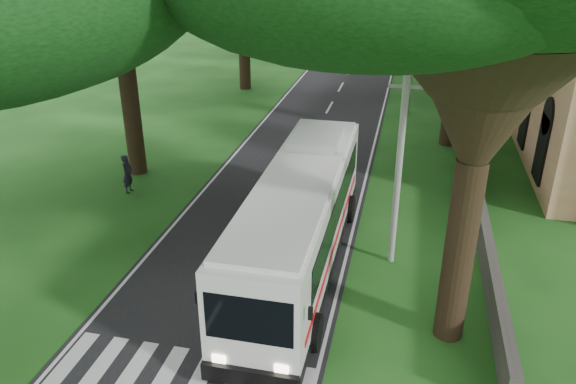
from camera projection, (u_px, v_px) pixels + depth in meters
name	position (u px, v px, depth m)	size (l,w,h in m)	color
ground	(200.00, 340.00, 17.42)	(140.00, 140.00, 0.00)	#194C15
road	(327.00, 112.00, 39.54)	(8.00, 120.00, 0.04)	black
property_wall	(461.00, 116.00, 36.61)	(0.35, 50.00, 1.20)	#383533
pole_near	(400.00, 160.00, 19.87)	(1.60, 0.24, 8.00)	gray
pole_mid	(412.00, 52.00, 37.57)	(1.60, 0.24, 8.00)	gray
pole_far	(417.00, 14.00, 55.27)	(1.60, 0.24, 8.00)	gray
coach_bus	(300.00, 218.00, 20.38)	(3.10, 13.08, 3.86)	white
distant_car_b	(336.00, 41.00, 61.65)	(1.32, 3.78, 1.25)	#222E4F
distant_car_c	(397.00, 25.00, 71.44)	(2.01, 4.96, 1.44)	#993916
pedestrian	(128.00, 174.00, 26.95)	(0.69, 0.46, 1.90)	black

